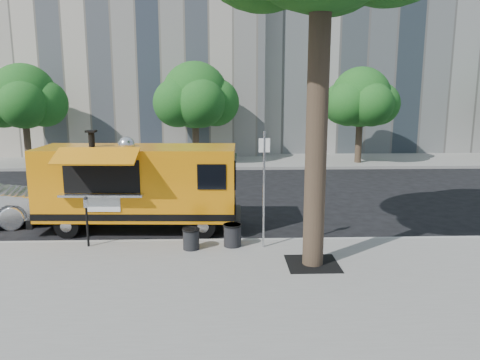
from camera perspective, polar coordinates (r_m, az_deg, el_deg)
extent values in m
plane|color=black|center=(13.76, -4.19, -6.66)|extent=(120.00, 120.00, 0.00)
cube|color=gray|center=(10.00, -5.05, -13.24)|extent=(60.00, 6.00, 0.15)
cube|color=#999993|center=(12.86, -4.34, -7.60)|extent=(60.00, 0.14, 0.16)
cube|color=gray|center=(26.92, -3.14, 2.28)|extent=(60.00, 5.00, 0.15)
cube|color=#9C9892|center=(38.32, 16.37, 19.38)|extent=(20.00, 14.00, 20.00)
cylinder|color=#33261C|center=(10.53, 9.34, 6.66)|extent=(0.48, 0.48, 6.50)
cube|color=black|center=(11.25, 8.82, -10.05)|extent=(1.20, 1.20, 0.02)
cylinder|color=#33261C|center=(27.63, -24.50, 4.40)|extent=(0.36, 0.36, 2.60)
sphere|color=#16541A|center=(27.50, -24.89, 9.26)|extent=(3.42, 3.42, 3.42)
cylinder|color=#33261C|center=(25.99, -5.42, 4.99)|extent=(0.36, 0.36, 2.60)
sphere|color=#16541A|center=(25.85, -5.51, 10.29)|extent=(3.60, 3.60, 3.60)
cylinder|color=#33261C|center=(26.71, 14.27, 4.86)|extent=(0.36, 0.36, 2.60)
sphere|color=#16541A|center=(26.57, 14.51, 9.77)|extent=(3.24, 3.24, 3.24)
cylinder|color=silver|center=(11.87, 2.93, -1.27)|extent=(0.06, 0.06, 3.00)
cube|color=white|center=(11.68, 2.98, 4.25)|extent=(0.28, 0.02, 0.35)
cylinder|color=black|center=(12.76, -18.11, -5.45)|extent=(0.06, 0.06, 1.05)
cube|color=silver|center=(12.61, -18.28, -2.73)|extent=(0.10, 0.08, 0.22)
sphere|color=black|center=(12.58, -18.31, -2.15)|extent=(0.11, 0.11, 0.11)
cube|color=orange|center=(14.19, -12.28, -0.19)|extent=(5.80, 2.18, 2.07)
cube|color=black|center=(14.38, -12.14, -3.48)|extent=(5.82, 2.20, 0.19)
cube|color=black|center=(14.10, -0.31, -4.51)|extent=(0.26, 1.85, 0.26)
cube|color=black|center=(15.35, -22.91, -4.11)|extent=(0.26, 1.85, 0.26)
cube|color=black|center=(13.79, -0.56, 1.14)|extent=(0.12, 1.55, 0.84)
cylinder|color=black|center=(13.38, -4.49, -5.61)|extent=(0.71, 0.28, 0.70)
cylinder|color=black|center=(14.93, -3.96, -3.82)|extent=(0.71, 0.28, 0.70)
cylinder|color=black|center=(14.24, -20.29, -5.24)|extent=(0.71, 0.28, 0.70)
cylinder|color=black|center=(15.71, -18.23, -3.61)|extent=(0.71, 0.28, 0.70)
cube|color=black|center=(13.47, -16.46, 0.44)|extent=(2.12, 0.27, 0.92)
cube|color=silver|center=(13.42, -16.54, -1.79)|extent=(2.33, 0.45, 0.06)
cube|color=orange|center=(12.93, -17.21, 2.79)|extent=(2.25, 0.93, 0.38)
cube|color=white|center=(13.56, -16.38, -2.82)|extent=(0.97, 0.08, 0.44)
cylinder|color=black|center=(14.36, -17.65, 4.74)|extent=(0.18, 0.18, 0.48)
sphere|color=silver|center=(14.28, -13.68, 4.20)|extent=(0.49, 0.49, 0.49)
sphere|color=maroon|center=(13.90, -18.02, 0.46)|extent=(0.74, 0.74, 0.74)
cylinder|color=#FF590C|center=(13.71, -18.29, -0.25)|extent=(0.30, 0.12, 0.30)
cylinder|color=black|center=(12.23, -0.93, -6.74)|extent=(0.45, 0.45, 0.59)
cylinder|color=black|center=(12.15, -0.93, -5.51)|extent=(0.49, 0.49, 0.04)
cylinder|color=black|center=(12.08, -5.99, -7.15)|extent=(0.41, 0.41, 0.54)
cylinder|color=black|center=(12.00, -6.01, -6.02)|extent=(0.45, 0.45, 0.04)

